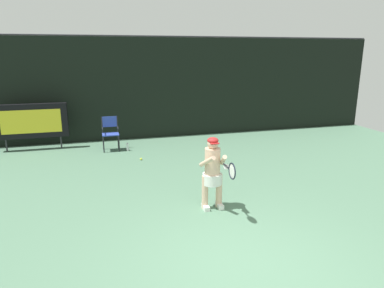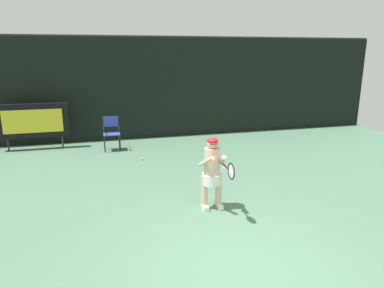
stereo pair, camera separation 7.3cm
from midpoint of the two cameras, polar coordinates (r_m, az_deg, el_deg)
ground at (r=5.40m, az=8.90°, el=-20.53°), size 18.00×22.00×0.03m
backdrop_screen at (r=12.87m, az=-7.06°, el=8.96°), size 18.00×0.12×3.66m
scoreboard at (r=12.35m, az=-24.85°, el=3.41°), size 2.20×0.21×1.50m
umpire_chair at (r=11.56m, az=-13.35°, el=2.03°), size 0.52×0.44×1.08m
water_bottle at (r=11.46m, az=-10.64°, el=-0.50°), size 0.07×0.07×0.27m
tennis_player at (r=6.99m, az=3.08°, el=-4.31°), size 0.53×0.61×1.48m
tennis_racket at (r=6.40m, az=6.15°, el=-4.36°), size 0.03×0.60×0.31m
tennis_ball_spare at (r=10.43m, az=-8.51°, el=-2.44°), size 0.07×0.07×0.07m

